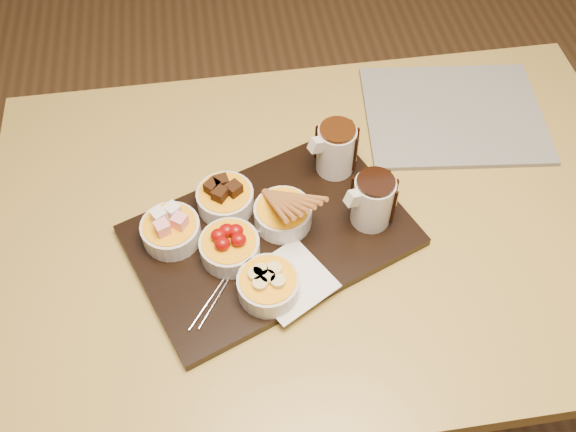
{
  "coord_description": "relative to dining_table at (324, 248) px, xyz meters",
  "views": [
    {
      "loc": [
        -0.17,
        -0.66,
        1.67
      ],
      "look_at": [
        -0.07,
        -0.03,
        0.81
      ],
      "focal_mm": 40.0,
      "sensor_mm": 36.0,
      "label": 1
    }
  ],
  "objects": [
    {
      "name": "bowl_cake",
      "position": [
        -0.17,
        0.04,
        0.14
      ],
      "size": [
        0.1,
        0.1,
        0.04
      ],
      "primitive_type": "cylinder",
      "color": "beige",
      "rests_on": "serving_board"
    },
    {
      "name": "pitcher_dark_chocolate",
      "position": [
        0.07,
        -0.03,
        0.16
      ],
      "size": [
        0.09,
        0.09,
        0.1
      ],
      "primitive_type": "cylinder",
      "rotation": [
        0.0,
        0.0,
        0.38
      ],
      "color": "silver",
      "rests_on": "serving_board"
    },
    {
      "name": "napkin",
      "position": [
        -0.09,
        -0.13,
        0.12
      ],
      "size": [
        0.16,
        0.16,
        0.0
      ],
      "primitive_type": "cube",
      "rotation": [
        0.0,
        0.0,
        0.52
      ],
      "color": "white",
      "rests_on": "serving_board"
    },
    {
      "name": "bowl_marshmallows",
      "position": [
        -0.27,
        -0.02,
        0.14
      ],
      "size": [
        0.1,
        0.1,
        0.04
      ],
      "primitive_type": "cylinder",
      "color": "beige",
      "rests_on": "serving_board"
    },
    {
      "name": "fondue_skewers",
      "position": [
        -0.18,
        -0.09,
        0.12
      ],
      "size": [
        0.23,
        0.18,
        0.01
      ],
      "primitive_type": null,
      "rotation": [
        0.0,
        0.0,
        -0.63
      ],
      "color": "silver",
      "rests_on": "serving_board"
    },
    {
      "name": "bowl_bananas",
      "position": [
        -0.12,
        -0.15,
        0.14
      ],
      "size": [
        0.1,
        0.1,
        0.04
      ],
      "primitive_type": "cylinder",
      "color": "beige",
      "rests_on": "serving_board"
    },
    {
      "name": "ground",
      "position": [
        0.0,
        0.0,
        -0.65
      ],
      "size": [
        5.0,
        5.0,
        0.0
      ],
      "primitive_type": "plane",
      "color": "brown",
      "rests_on": "ground"
    },
    {
      "name": "bowl_biscotti",
      "position": [
        -0.08,
        -0.01,
        0.14
      ],
      "size": [
        0.1,
        0.1,
        0.04
      ],
      "primitive_type": "cylinder",
      "color": "beige",
      "rests_on": "serving_board"
    },
    {
      "name": "dining_table",
      "position": [
        0.0,
        0.0,
        0.0
      ],
      "size": [
        1.2,
        0.8,
        0.75
      ],
      "color": "#AD9140",
      "rests_on": "ground"
    },
    {
      "name": "pitcher_milk_chocolate",
      "position": [
        0.03,
        0.1,
        0.16
      ],
      "size": [
        0.09,
        0.09,
        0.1
      ],
      "primitive_type": "cylinder",
      "rotation": [
        0.0,
        0.0,
        0.38
      ],
      "color": "silver",
      "rests_on": "serving_board"
    },
    {
      "name": "newspaper",
      "position": [
        0.3,
        0.21,
        0.1
      ],
      "size": [
        0.38,
        0.32,
        0.01
      ],
      "primitive_type": "cube",
      "rotation": [
        0.0,
        0.0,
        -0.11
      ],
      "color": "beige",
      "rests_on": "dining_table"
    },
    {
      "name": "bowl_strawberries",
      "position": [
        -0.18,
        -0.07,
        0.14
      ],
      "size": [
        0.1,
        0.1,
        0.04
      ],
      "primitive_type": "cylinder",
      "color": "beige",
      "rests_on": "serving_board"
    },
    {
      "name": "serving_board",
      "position": [
        -0.1,
        -0.03,
        0.11
      ],
      "size": [
        0.54,
        0.45,
        0.02
      ],
      "primitive_type": "cube",
      "rotation": [
        0.0,
        0.0,
        0.38
      ],
      "color": "black",
      "rests_on": "dining_table"
    }
  ]
}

